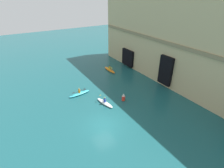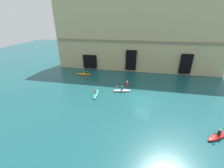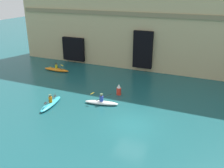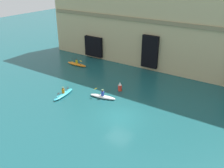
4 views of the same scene
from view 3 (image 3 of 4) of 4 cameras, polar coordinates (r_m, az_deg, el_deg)
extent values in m
plane|color=#195156|center=(20.14, 4.43, -9.12)|extent=(120.00, 120.00, 0.00)
cube|color=tan|center=(33.23, 10.48, 16.94)|extent=(38.38, 5.11, 15.56)
cube|color=#847555|center=(30.78, 9.20, 15.29)|extent=(37.61, 0.24, 0.52)
cube|color=black|center=(35.88, -8.69, 7.93)|extent=(3.28, 0.70, 3.25)
cube|color=black|center=(31.63, 7.10, 7.81)|extent=(2.43, 0.70, 4.65)
ellipsoid|color=#33B2C6|center=(23.60, -13.81, -4.42)|extent=(1.11, 3.46, 0.34)
cylinder|color=orange|center=(23.42, -13.90, -3.47)|extent=(0.31, 0.31, 0.53)
sphere|color=brown|center=(23.27, -13.98, -2.65)|extent=(0.21, 0.21, 0.21)
cylinder|color=#4C6B4C|center=(23.23, -14.00, -2.46)|extent=(0.26, 0.26, 0.06)
cylinder|color=black|center=(23.40, -13.90, -3.41)|extent=(0.44, 2.16, 0.26)
ellipsoid|color=black|center=(24.23, -12.89, -2.69)|extent=(0.26, 0.47, 0.09)
ellipsoid|color=black|center=(22.59, -15.00, -4.19)|extent=(0.26, 0.47, 0.09)
ellipsoid|color=white|center=(23.16, -2.41, -4.28)|extent=(3.21, 1.27, 0.34)
cylinder|color=#2D47B7|center=(22.98, -2.43, -3.36)|extent=(0.36, 0.36, 0.49)
sphere|color=brown|center=(22.84, -2.44, -2.54)|extent=(0.23, 0.23, 0.23)
cylinder|color=#4C6B4C|center=(22.80, -2.44, -2.32)|extent=(0.29, 0.29, 0.06)
cylinder|color=black|center=(22.97, -2.43, -3.30)|extent=(1.87, 0.56, 1.06)
ellipsoid|color=yellow|center=(22.94, -4.54, -2.14)|extent=(0.44, 0.29, 0.25)
ellipsoid|color=yellow|center=(23.05, -0.32, -4.46)|extent=(0.44, 0.29, 0.25)
ellipsoid|color=orange|center=(32.88, -12.56, 3.21)|extent=(3.57, 0.77, 0.39)
cylinder|color=gold|center=(32.76, -12.62, 3.91)|extent=(0.33, 0.33, 0.45)
sphere|color=#9E704C|center=(32.66, -12.66, 4.45)|extent=(0.20, 0.20, 0.20)
cylinder|color=#232328|center=(32.64, -12.67, 4.58)|extent=(0.25, 0.25, 0.06)
cylinder|color=black|center=(32.75, -12.62, 3.94)|extent=(2.15, 0.26, 0.71)
ellipsoid|color=yellow|center=(33.46, -13.81, 3.68)|extent=(0.45, 0.22, 0.18)
ellipsoid|color=yellow|center=(32.05, -11.37, 4.22)|extent=(0.45, 0.22, 0.18)
cylinder|color=red|center=(25.10, 1.56, -1.66)|extent=(0.46, 0.46, 0.74)
cone|color=white|center=(24.88, 1.58, -0.44)|extent=(0.39, 0.39, 0.41)
camera|label=1|loc=(13.02, 74.21, 23.56)|focal=28.00mm
camera|label=2|loc=(8.08, -107.35, 7.10)|focal=24.00mm
camera|label=4|loc=(6.88, 136.40, 13.48)|focal=40.00mm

